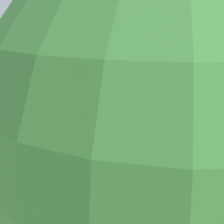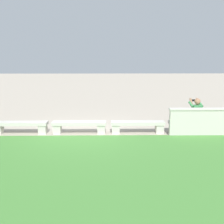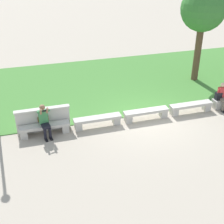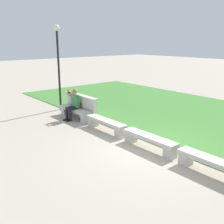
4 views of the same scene
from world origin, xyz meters
TOP-DOWN VIEW (x-y plane):
  - ground_plane at (0.00, 0.00)m, footprint 80.00×80.00m
  - grass_strip at (0.00, 4.38)m, footprint 22.72×8.00m
  - bench_main at (-4.36, 0.00)m, footprint 2.00×0.40m
  - bench_near at (-2.18, 0.00)m, footprint 2.00×0.40m
  - bench_mid at (0.00, 0.00)m, footprint 2.00×0.40m
  - bench_far at (2.18, 0.00)m, footprint 2.00×0.40m
  - backrest_wall_with_plaque at (-4.36, 0.34)m, footprint 2.20×0.24m
  - person_photographer at (-4.34, -0.08)m, footprint 0.52×0.76m
  - lamp_post at (-6.14, 0.29)m, footprint 0.28×0.28m

SIDE VIEW (x-z plane):
  - ground_plane at x=0.00m, z-range 0.00..0.00m
  - grass_strip at x=0.00m, z-range 0.00..0.03m
  - bench_main at x=-4.36m, z-range 0.08..0.53m
  - bench_near at x=-2.18m, z-range 0.08..0.53m
  - bench_mid at x=0.00m, z-range 0.08..0.53m
  - bench_far at x=2.18m, z-range 0.08..0.53m
  - backrest_wall_with_plaque at x=-4.36m, z-range 0.01..1.02m
  - person_photographer at x=-4.34m, z-range 0.08..1.40m
  - lamp_post at x=-6.14m, z-range 0.60..4.61m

